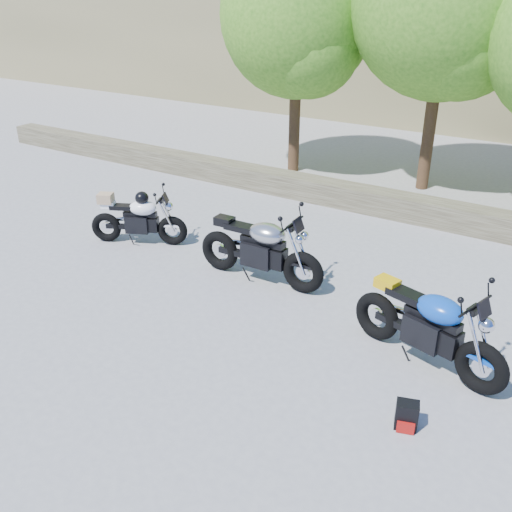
# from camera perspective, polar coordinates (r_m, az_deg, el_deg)

# --- Properties ---
(ground) EXTENTS (90.00, 90.00, 0.00)m
(ground) POSITION_cam_1_polar(r_m,az_deg,el_deg) (8.39, -4.80, -6.85)
(ground) COLOR gray
(ground) RESTS_ON ground
(stone_wall) EXTENTS (22.00, 0.55, 0.50)m
(stone_wall) POSITION_cam_1_polar(r_m,az_deg,el_deg) (12.65, 10.08, 5.78)
(stone_wall) COLOR #433D2D
(stone_wall) RESTS_ON ground
(tree_decid_left) EXTENTS (3.67, 3.67, 5.62)m
(tree_decid_left) POSITION_cam_1_polar(r_m,az_deg,el_deg) (14.41, 4.44, 22.33)
(tree_decid_left) COLOR #382314
(tree_decid_left) RESTS_ON ground
(tree_decid_mid) EXTENTS (4.08, 4.08, 6.24)m
(tree_decid_mid) POSITION_cam_1_polar(r_m,az_deg,el_deg) (13.58, 18.84, 22.65)
(tree_decid_mid) COLOR #382314
(tree_decid_mid) RESTS_ON ground
(silver_bike) EXTENTS (2.29, 0.73, 1.15)m
(silver_bike) POSITION_cam_1_polar(r_m,az_deg,el_deg) (9.28, 0.48, 0.62)
(silver_bike) COLOR black
(silver_bike) RESTS_ON ground
(white_bike) EXTENTS (1.75, 0.92, 1.03)m
(white_bike) POSITION_cam_1_polar(r_m,az_deg,el_deg) (10.91, -11.74, 3.73)
(white_bike) COLOR black
(white_bike) RESTS_ON ground
(blue_bike) EXTENTS (2.20, 0.91, 1.13)m
(blue_bike) POSITION_cam_1_polar(r_m,az_deg,el_deg) (7.62, 16.87, -6.84)
(blue_bike) COLOR black
(blue_bike) RESTS_ON ground
(backpack) EXTENTS (0.29, 0.27, 0.34)m
(backpack) POSITION_cam_1_polar(r_m,az_deg,el_deg) (6.79, 14.83, -15.19)
(backpack) COLOR black
(backpack) RESTS_ON ground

